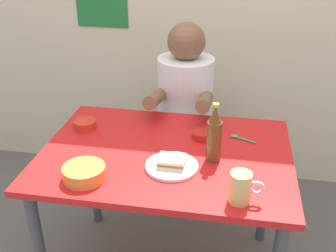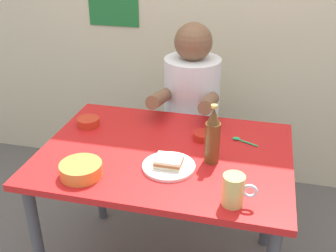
% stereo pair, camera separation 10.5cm
% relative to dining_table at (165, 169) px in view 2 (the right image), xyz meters
% --- Properties ---
extents(dining_table, '(1.10, 0.80, 0.74)m').
position_rel_dining_table_xyz_m(dining_table, '(0.00, 0.00, 0.00)').
color(dining_table, red).
rests_on(dining_table, ground).
extents(stool, '(0.34, 0.34, 0.45)m').
position_rel_dining_table_xyz_m(stool, '(0.00, 0.63, -0.30)').
color(stool, '#4C4C51').
rests_on(stool, ground).
extents(person_seated, '(0.33, 0.56, 0.72)m').
position_rel_dining_table_xyz_m(person_seated, '(0.00, 0.62, 0.12)').
color(person_seated, white).
rests_on(person_seated, stool).
extents(plate_orange, '(0.22, 0.22, 0.01)m').
position_rel_dining_table_xyz_m(plate_orange, '(0.05, -0.13, 0.10)').
color(plate_orange, silver).
rests_on(plate_orange, dining_table).
extents(sandwich, '(0.11, 0.09, 0.04)m').
position_rel_dining_table_xyz_m(sandwich, '(0.05, -0.13, 0.13)').
color(sandwich, beige).
rests_on(sandwich, plate_orange).
extents(beer_mug, '(0.13, 0.08, 0.12)m').
position_rel_dining_table_xyz_m(beer_mug, '(0.33, -0.30, 0.15)').
color(beer_mug, '#D1BC66').
rests_on(beer_mug, dining_table).
extents(beer_bottle, '(0.06, 0.06, 0.26)m').
position_rel_dining_table_xyz_m(beer_bottle, '(0.21, -0.04, 0.21)').
color(beer_bottle, '#593819').
rests_on(beer_bottle, dining_table).
extents(sambal_bowl_red, '(0.10, 0.10, 0.03)m').
position_rel_dining_table_xyz_m(sambal_bowl_red, '(0.15, 0.15, 0.11)').
color(sambal_bowl_red, '#B21E14').
rests_on(sambal_bowl_red, dining_table).
extents(soup_bowl_orange, '(0.17, 0.17, 0.05)m').
position_rel_dining_table_xyz_m(soup_bowl_orange, '(-0.28, -0.27, 0.12)').
color(soup_bowl_orange, orange).
rests_on(soup_bowl_orange, dining_table).
extents(sauce_bowl_chili, '(0.11, 0.11, 0.04)m').
position_rel_dining_table_xyz_m(sauce_bowl_chili, '(-0.43, 0.15, 0.12)').
color(sauce_bowl_chili, red).
rests_on(sauce_bowl_chili, dining_table).
extents(spoon, '(0.12, 0.06, 0.01)m').
position_rel_dining_table_xyz_m(spoon, '(0.32, 0.17, 0.10)').
color(spoon, '#26A559').
rests_on(spoon, dining_table).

